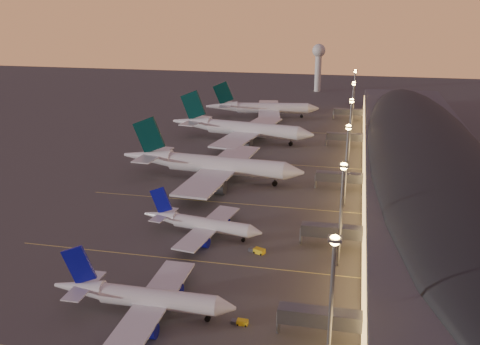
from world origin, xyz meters
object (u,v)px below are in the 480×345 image
object	(u,v)px
baggage_tug_a	(240,322)
baggage_tug_c	(257,251)
airliner_narrow_south	(143,298)
airliner_wide_mid	(241,129)
airliner_wide_far	(263,108)
radar_tower	(318,60)
airliner_narrow_north	(202,224)
airliner_wide_near	(211,165)
baggage_tug_b	(323,320)

from	to	relation	value
baggage_tug_a	baggage_tug_c	xyz separation A→B (m)	(-2.50, 31.51, 0.12)
airliner_narrow_south	baggage_tug_a	xyz separation A→B (m)	(20.02, 0.46, -3.14)
airliner_wide_mid	airliner_wide_far	distance (m)	52.40
airliner_narrow_south	airliner_wide_far	size ratio (longest dim) A/B	0.63
baggage_tug_a	radar_tower	bearing A→B (deg)	94.17
airliner_wide_far	baggage_tug_c	xyz separation A→B (m)	(27.80, -161.88, -4.49)
airliner_narrow_north	airliner_wide_near	distance (m)	47.12
airliner_narrow_south	baggage_tug_c	distance (m)	36.57
airliner_narrow_north	baggage_tug_a	distance (m)	43.42
airliner_narrow_north	airliner_wide_mid	distance (m)	102.88
airliner_wide_mid	baggage_tug_c	size ratio (longest dim) A/B	15.20
airliner_narrow_north	baggage_tug_a	size ratio (longest dim) A/B	10.29
airliner_wide_far	radar_tower	xyz separation A→B (m)	(21.92, 95.45, 16.82)
airliner_narrow_south	airliner_wide_mid	distance (m)	141.89
airliner_wide_far	radar_tower	size ratio (longest dim) A/B	1.88
radar_tower	baggage_tug_c	world-z (taller)	radar_tower
airliner_wide_near	airliner_wide_mid	world-z (taller)	airliner_wide_mid
airliner_wide_near	airliner_narrow_south	bearing A→B (deg)	-79.12
airliner_narrow_south	radar_tower	bearing A→B (deg)	87.45
airliner_narrow_south	airliner_wide_mid	size ratio (longest dim) A/B	0.57
airliner_wide_near	radar_tower	distance (m)	205.80
airliner_wide_far	radar_tower	world-z (taller)	radar_tower
airliner_narrow_south	airliner_narrow_north	world-z (taller)	airliner_narrow_south
airliner_narrow_north	airliner_wide_near	xyz separation A→B (m)	(-10.12, 45.96, 2.33)
airliner_wide_near	baggage_tug_a	distance (m)	89.87
airliner_wide_far	baggage_tug_a	bearing A→B (deg)	-91.01
airliner_wide_far	baggage_tug_c	size ratio (longest dim) A/B	13.69
airliner_wide_far	baggage_tug_b	world-z (taller)	airliner_wide_far
radar_tower	baggage_tug_a	world-z (taller)	radar_tower
airliner_wide_mid	airliner_wide_far	world-z (taller)	airliner_wide_mid
airliner_narrow_north	baggage_tug_a	world-z (taller)	airliner_narrow_north
radar_tower	airliner_wide_mid	bearing A→B (deg)	-98.65
airliner_narrow_north	baggage_tug_b	distance (m)	49.49
airliner_narrow_north	airliner_wide_mid	xyz separation A→B (m)	(-11.58, 102.20, 2.39)
airliner_narrow_north	baggage_tug_a	xyz separation A→B (m)	(19.29, -38.80, -2.76)
airliner_wide_mid	baggage_tug_c	bearing A→B (deg)	-66.38
airliner_narrow_south	baggage_tug_b	world-z (taller)	airliner_narrow_south
radar_tower	baggage_tug_b	xyz separation A→B (m)	(24.32, -284.69, -21.41)
airliner_narrow_north	radar_tower	xyz separation A→B (m)	(10.90, 250.03, 18.66)
airliner_narrow_south	baggage_tug_b	bearing A→B (deg)	7.05
airliner_narrow_south	baggage_tug_a	size ratio (longest dim) A/B	11.45
radar_tower	baggage_tug_b	size ratio (longest dim) A/B	9.53
airliner_wide_mid	airliner_narrow_south	bearing A→B (deg)	-76.51
airliner_wide_near	baggage_tug_a	bearing A→B (deg)	-66.28
baggage_tug_c	baggage_tug_b	bearing A→B (deg)	-34.57
airliner_wide_near	radar_tower	bearing A→B (deg)	88.71
baggage_tug_a	airliner_narrow_south	bearing A→B (deg)	-176.19
airliner_wide_far	baggage_tug_a	world-z (taller)	airliner_wide_far
airliner_narrow_north	baggage_tug_c	size ratio (longest dim) A/B	7.79
airliner_wide_far	radar_tower	distance (m)	99.37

